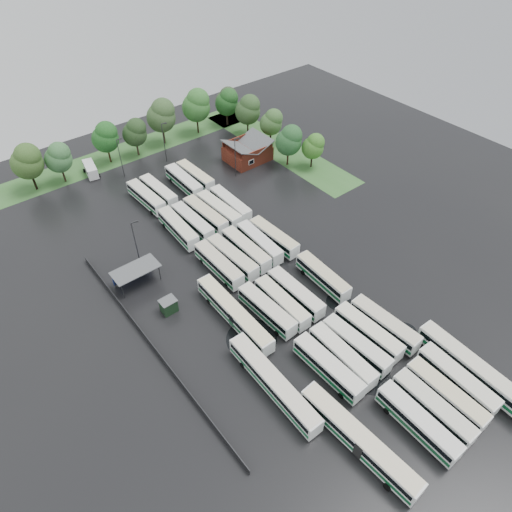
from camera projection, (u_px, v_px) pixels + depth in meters
ground at (291, 309)px, 77.08m from camera, size 160.00×160.00×0.00m
brick_building at (248, 153)px, 111.31m from camera, size 10.07×8.60×5.39m
wash_shed at (135, 270)px, 79.77m from camera, size 8.20×4.20×3.58m
utility_hut at (169, 306)px, 75.96m from camera, size 2.70×2.20×2.62m
grass_strip_north at (125, 153)px, 115.10m from camera, size 80.00×10.00×0.01m
grass_strip_east at (278, 147)px, 117.18m from camera, size 10.00×50.00×0.01m
west_fence at (151, 344)px, 71.07m from camera, size 0.10×50.00×1.20m
bus_r0c1 at (418, 422)px, 60.32m from camera, size 2.86×12.31×3.41m
bus_r0c2 at (433, 408)px, 61.82m from camera, size 2.80×12.22×3.39m
bus_r0c3 at (446, 395)px, 63.30m from camera, size 2.74×12.14×3.37m
bus_r0c4 at (457, 380)px, 64.98m from camera, size 3.19×12.42×3.43m
bus_r1c0 at (328, 367)px, 66.55m from camera, size 2.83×12.24×3.39m
bus_r1c1 at (342, 356)px, 67.98m from camera, size 2.86×12.14×3.36m
bus_r1c2 at (356, 345)px, 69.49m from camera, size 3.05×11.98×3.31m
bus_r1c3 at (368, 332)px, 71.26m from camera, size 2.94×12.09×3.34m
bus_r1c4 at (385, 324)px, 72.42m from camera, size 3.13×12.17×3.36m
bus_r2c0 at (267, 310)px, 74.61m from camera, size 2.94×11.98×3.31m
bus_r2c1 at (282, 303)px, 75.80m from camera, size 2.70×11.78×3.27m
bus_r2c2 at (296, 293)px, 77.35m from camera, size 2.56×11.92×3.32m
bus_r2c4 at (323, 276)px, 80.32m from camera, size 3.04×11.87×3.28m
bus_r3c0 at (219, 265)px, 82.43m from camera, size 2.62×12.17×3.38m
bus_r3c1 at (233, 257)px, 83.81m from camera, size 3.11×12.31×3.40m
bus_r3c2 at (246, 249)px, 85.45m from camera, size 2.62×12.16×3.38m
bus_r3c3 at (259, 243)px, 86.94m from camera, size 3.00×11.91×3.29m
bus_r3c4 at (274, 237)px, 88.13m from camera, size 2.94×11.88×3.28m
bus_r4c0 at (178, 228)px, 90.07m from camera, size 3.08×12.33×3.41m
bus_r4c1 at (193, 222)px, 91.54m from camera, size 2.68×12.01×3.33m
bus_r4c2 at (205, 215)px, 93.18m from camera, size 3.07×12.29×3.39m
bus_r4c3 at (219, 210)px, 94.39m from camera, size 3.07×12.37×3.42m
bus_r4c4 at (230, 204)px, 95.98m from camera, size 2.73×11.97×3.32m
bus_r5c0 at (146, 197)px, 97.82m from camera, size 3.04×12.06×3.33m
bus_r5c1 at (159, 191)px, 99.51m from camera, size 2.91×11.81×3.26m
bus_r5c3 at (184, 181)px, 102.23m from camera, size 2.78×12.28×3.41m
bus_r5c4 at (195, 176)px, 103.98m from camera, size 2.84×11.80×3.27m
artic_bus_west_a at (359, 440)px, 58.56m from camera, size 3.44×18.46×3.41m
artic_bus_west_b at (234, 314)px, 73.99m from camera, size 2.78×18.03×3.34m
artic_bus_west_c at (273, 383)px, 64.65m from camera, size 2.99×18.12×3.35m
artic_bus_east at (474, 370)px, 66.21m from camera, size 3.36×18.44×3.40m
minibus at (91, 169)px, 106.67m from camera, size 3.41×6.49×2.69m
tree_north_0 at (27, 161)px, 98.26m from camera, size 6.85×6.85×11.35m
tree_north_1 at (59, 157)px, 101.27m from camera, size 5.95×5.95×9.85m
tree_north_2 at (106, 137)px, 107.29m from camera, size 6.33×6.33×10.48m
tree_north_3 at (135, 132)px, 110.03m from camera, size 5.86×5.86×9.70m
tree_north_4 at (162, 115)px, 113.43m from camera, size 7.24×7.24×11.99m
tree_north_5 at (197, 105)px, 117.53m from camera, size 7.30×7.30×12.09m
tree_north_6 at (227, 102)px, 121.78m from camera, size 6.11×6.11×10.12m
tree_east_0 at (314, 146)px, 106.49m from camera, size 5.20×5.20×8.61m
tree_east_1 at (290, 140)px, 106.43m from camera, size 6.21×6.21×10.28m
tree_east_2 at (272, 122)px, 114.38m from camera, size 5.67×5.66×9.37m
tree_east_3 at (248, 109)px, 117.42m from camera, size 6.55×6.55×10.85m
tree_east_4 at (227, 100)px, 123.02m from camera, size 5.99×5.99×9.92m
lamp_post_ne at (236, 155)px, 103.38m from camera, size 1.49×0.29×9.65m
lamp_post_nw at (136, 241)px, 81.31m from camera, size 1.52×0.30×9.89m
lamp_post_back_w at (120, 155)px, 103.35m from camera, size 1.47×0.29×9.56m
lamp_post_back_e at (164, 140)px, 108.17m from camera, size 1.53×0.30×9.92m
puddle_0 at (371, 377)px, 67.44m from camera, size 6.02×6.02×0.01m
puddle_1 at (439, 392)px, 65.70m from camera, size 4.58×4.58×0.01m
puddle_2 at (252, 339)px, 72.59m from camera, size 8.20×8.20×0.01m
puddle_3 at (339, 302)px, 78.37m from camera, size 4.41×4.41×0.01m
puddle_4 at (405, 332)px, 73.64m from camera, size 3.84×3.84×0.01m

